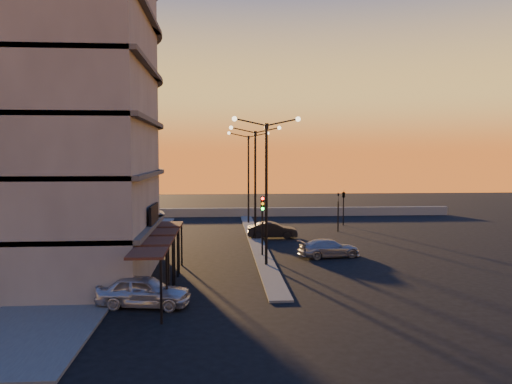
% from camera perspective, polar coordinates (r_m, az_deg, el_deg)
% --- Properties ---
extents(ground, '(120.00, 120.00, 0.00)m').
position_cam_1_polar(ground, '(32.24, 1.18, -8.47)').
color(ground, black).
rests_on(ground, ground).
extents(sidewalk_west, '(5.00, 40.00, 0.12)m').
position_cam_1_polar(sidewalk_west, '(36.80, -16.06, -6.94)').
color(sidewalk_west, '#4E4E4B').
rests_on(sidewalk_west, ground).
extents(median, '(1.20, 36.00, 0.12)m').
position_cam_1_polar(median, '(42.01, -0.09, -5.40)').
color(median, '#4E4E4B').
rests_on(median, ground).
extents(parapet, '(44.00, 0.50, 1.00)m').
position_cam_1_polar(parapet, '(57.90, 0.78, -2.31)').
color(parapet, slate).
rests_on(parapet, ground).
extents(building, '(14.35, 17.08, 25.00)m').
position_cam_1_polar(building, '(33.60, -23.90, 12.13)').
color(building, slate).
rests_on(building, ground).
extents(streetlamp_near, '(4.32, 0.32, 9.51)m').
position_cam_1_polar(streetlamp_near, '(31.49, 1.19, 1.51)').
color(streetlamp_near, black).
rests_on(streetlamp_near, ground).
extents(streetlamp_mid, '(4.32, 0.32, 9.51)m').
position_cam_1_polar(streetlamp_mid, '(41.44, -0.09, 2.16)').
color(streetlamp_mid, black).
rests_on(streetlamp_mid, ground).
extents(streetlamp_far, '(4.32, 0.32, 9.51)m').
position_cam_1_polar(streetlamp_far, '(51.42, -0.87, 2.56)').
color(streetlamp_far, black).
rests_on(streetlamp_far, ground).
extents(traffic_light_main, '(0.28, 0.44, 4.25)m').
position_cam_1_polar(traffic_light_main, '(34.57, 0.74, -2.75)').
color(traffic_light_main, black).
rests_on(traffic_light_main, ground).
extents(signal_east_a, '(0.13, 0.16, 3.60)m').
position_cam_1_polar(signal_east_a, '(46.89, 9.37, -2.14)').
color(signal_east_a, black).
rests_on(signal_east_a, ground).
extents(signal_east_b, '(0.42, 1.99, 3.60)m').
position_cam_1_polar(signal_east_b, '(51.01, 9.98, -0.32)').
color(signal_east_b, black).
rests_on(signal_east_b, ground).
extents(car_hatchback, '(4.56, 2.42, 1.48)m').
position_cam_1_polar(car_hatchback, '(24.34, -12.69, -10.98)').
color(car_hatchback, '#B6B7BF').
rests_on(car_hatchback, ground).
extents(car_sedan, '(4.28, 1.63, 1.39)m').
position_cam_1_polar(car_sedan, '(42.69, 1.86, -4.38)').
color(car_sedan, black).
rests_on(car_sedan, ground).
extents(car_wagon, '(4.58, 2.53, 1.26)m').
position_cam_1_polar(car_wagon, '(35.27, 8.38, -6.37)').
color(car_wagon, gray).
rests_on(car_wagon, ground).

